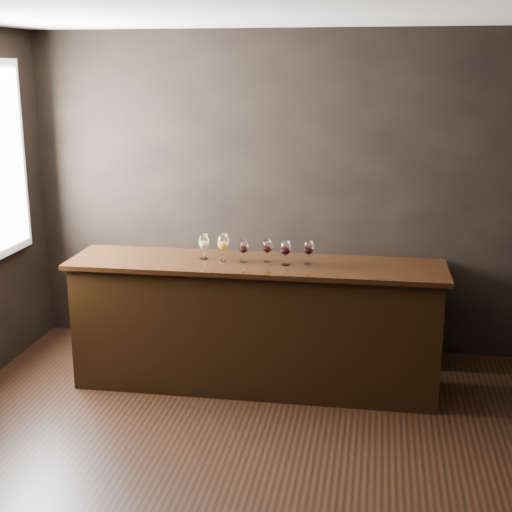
% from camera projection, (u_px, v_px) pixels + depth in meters
% --- Properties ---
extents(ground, '(5.00, 5.00, 0.00)m').
position_uv_depth(ground, '(269.00, 477.00, 4.45)').
color(ground, black).
rests_on(ground, ground).
extents(room_shell, '(5.02, 4.52, 2.81)m').
position_uv_depth(room_shell, '(234.00, 186.00, 4.14)').
color(room_shell, black).
rests_on(room_shell, ground).
extents(bar_counter, '(2.83, 0.65, 0.99)m').
position_uv_depth(bar_counter, '(255.00, 327.00, 5.62)').
color(bar_counter, black).
rests_on(bar_counter, ground).
extents(bar_top, '(2.92, 0.71, 0.04)m').
position_uv_depth(bar_top, '(255.00, 265.00, 5.49)').
color(bar_top, black).
rests_on(bar_top, bar_counter).
extents(back_bar_shelf, '(2.42, 0.40, 0.87)m').
position_uv_depth(back_bar_shelf, '(296.00, 306.00, 6.29)').
color(back_bar_shelf, black).
rests_on(back_bar_shelf, ground).
extents(glass_white, '(0.08, 0.08, 0.20)m').
position_uv_depth(glass_white, '(204.00, 242.00, 5.56)').
color(glass_white, white).
rests_on(glass_white, bar_top).
extents(glass_amber, '(0.09, 0.09, 0.22)m').
position_uv_depth(glass_amber, '(223.00, 243.00, 5.48)').
color(glass_amber, white).
rests_on(glass_amber, bar_top).
extents(glass_red_a, '(0.07, 0.07, 0.17)m').
position_uv_depth(glass_red_a, '(243.00, 247.00, 5.47)').
color(glass_red_a, white).
rests_on(glass_red_a, bar_top).
extents(glass_red_b, '(0.07, 0.07, 0.18)m').
position_uv_depth(glass_red_b, '(267.00, 247.00, 5.48)').
color(glass_red_b, white).
rests_on(glass_red_b, bar_top).
extents(glass_red_c, '(0.08, 0.08, 0.19)m').
position_uv_depth(glass_red_c, '(286.00, 248.00, 5.38)').
color(glass_red_c, white).
rests_on(glass_red_c, bar_top).
extents(glass_red_d, '(0.08, 0.08, 0.19)m').
position_uv_depth(glass_red_d, '(309.00, 248.00, 5.40)').
color(glass_red_d, white).
rests_on(glass_red_d, bar_top).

